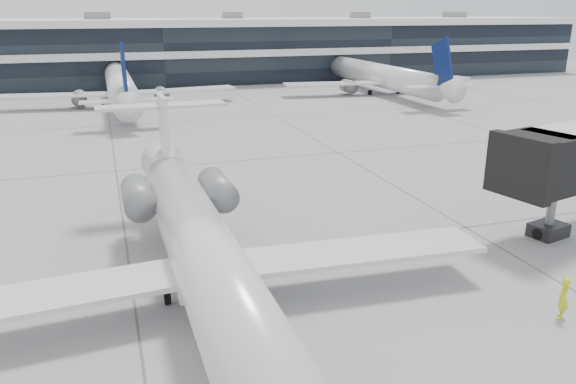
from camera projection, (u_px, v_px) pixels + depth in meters
name	position (u px, v px, depth m)	size (l,w,h in m)	color
ground	(314.00, 248.00, 31.53)	(220.00, 220.00, 0.00)	gray
terminal	(158.00, 54.00, 104.05)	(170.00, 22.00, 10.00)	black
bg_jet_center	(122.00, 105.00, 78.83)	(32.00, 40.00, 9.60)	white
bg_jet_right	(378.00, 93.00, 90.74)	(32.00, 40.00, 9.60)	white
regional_jet	(207.00, 257.00, 24.13)	(26.86, 33.38, 7.73)	silver
ramp_worker	(563.00, 298.00, 24.08)	(0.71, 0.46, 1.94)	#D4E618
traffic_cone	(205.00, 210.00, 36.78)	(0.39, 0.39, 0.49)	#F45F0C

